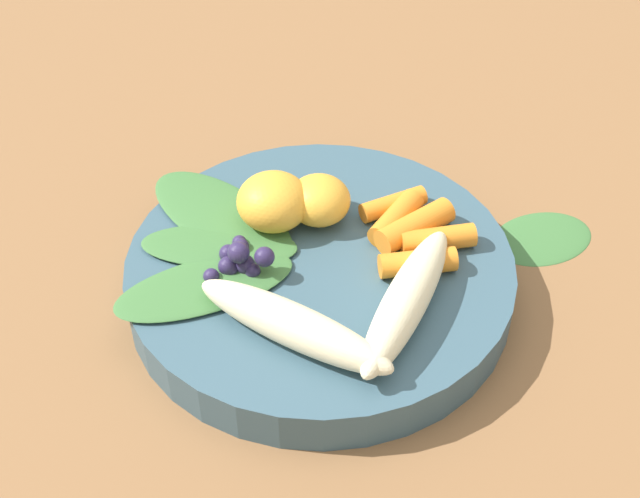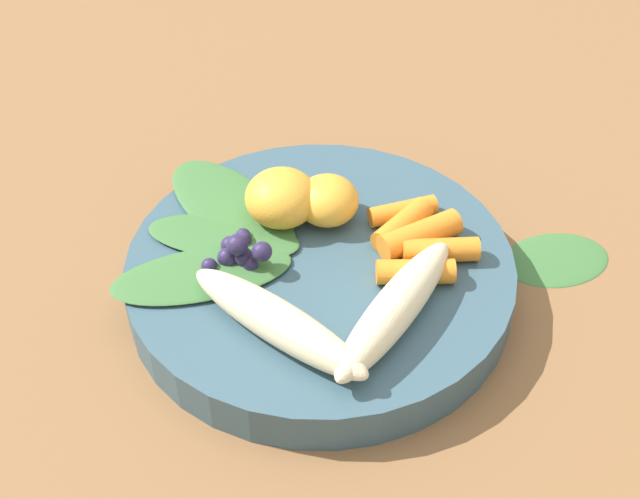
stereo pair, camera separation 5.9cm
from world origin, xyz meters
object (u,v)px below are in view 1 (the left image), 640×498
object	(u,v)px
bowl	(320,276)
kale_leaf_stray	(542,236)
banana_peeled_left	(406,300)
orange_segment_near	(273,202)
banana_peeled_right	(294,325)

from	to	relation	value
bowl	kale_leaf_stray	size ratio (longest dim) A/B	3.29
bowl	banana_peeled_left	size ratio (longest dim) A/B	1.93
banana_peeled_left	orange_segment_near	size ratio (longest dim) A/B	2.67
bowl	banana_peeled_left	distance (m)	0.08
bowl	banana_peeled_right	bearing A→B (deg)	-103.42
banana_peeled_right	kale_leaf_stray	xyz separation A→B (m)	(0.19, 0.13, -0.04)
banana_peeled_left	banana_peeled_right	xyz separation A→B (m)	(-0.07, -0.02, 0.00)
bowl	banana_peeled_left	bearing A→B (deg)	-44.20
banana_peeled_left	banana_peeled_right	size ratio (longest dim) A/B	1.00
banana_peeled_right	kale_leaf_stray	distance (m)	0.23
bowl	orange_segment_near	world-z (taller)	orange_segment_near
banana_peeled_left	orange_segment_near	xyz separation A→B (m)	(-0.09, 0.09, 0.01)
banana_peeled_left	banana_peeled_right	distance (m)	0.07
banana_peeled_left	bowl	bearing A→B (deg)	71.31
bowl	kale_leaf_stray	world-z (taller)	bowl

